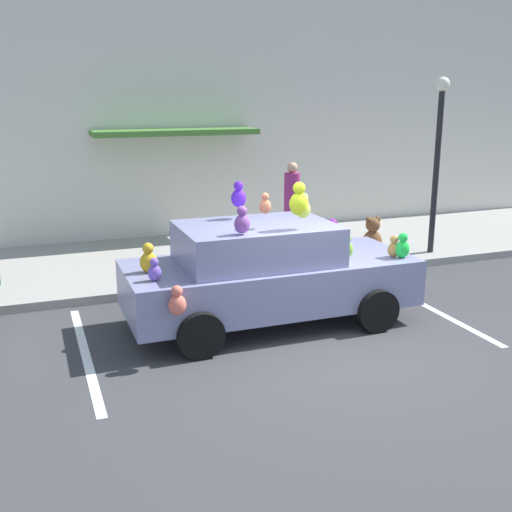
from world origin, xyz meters
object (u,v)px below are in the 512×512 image
object	(u,v)px
plush_covered_car	(267,272)
street_lamp_post	(438,146)
pedestrian_near_shopfront	(292,211)
teddy_bear_on_sidewalk	(372,238)

from	to	relation	value
plush_covered_car	street_lamp_post	xyz separation A→B (m)	(4.59, 2.27, 1.54)
pedestrian_near_shopfront	teddy_bear_on_sidewalk	bearing A→B (deg)	-25.52
street_lamp_post	pedestrian_near_shopfront	xyz separation A→B (m)	(-2.79, 0.92, -1.31)
street_lamp_post	teddy_bear_on_sidewalk	bearing A→B (deg)	171.07
plush_covered_car	pedestrian_near_shopfront	xyz separation A→B (m)	(1.80, 3.19, 0.23)
plush_covered_car	pedestrian_near_shopfront	distance (m)	3.67
teddy_bear_on_sidewalk	street_lamp_post	world-z (taller)	street_lamp_post
street_lamp_post	plush_covered_car	bearing A→B (deg)	-153.63
plush_covered_car	street_lamp_post	bearing A→B (deg)	26.37
teddy_bear_on_sidewalk	pedestrian_near_shopfront	world-z (taller)	pedestrian_near_shopfront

